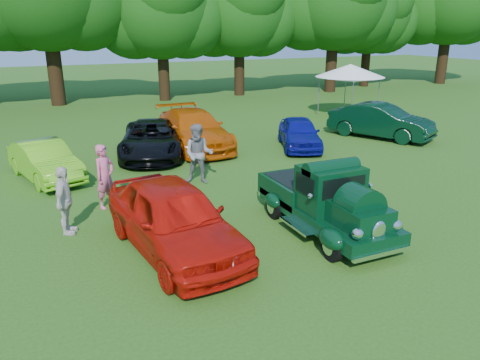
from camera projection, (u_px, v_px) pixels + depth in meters
name	position (u px, v px, depth m)	size (l,w,h in m)	color
ground	(307.00, 239.00, 11.41)	(120.00, 120.00, 0.00)	#2A5313
hero_pickup	(324.00, 202.00, 11.75)	(2.06, 4.43, 1.73)	black
red_convertible	(174.00, 218.00, 10.58)	(1.94, 4.82, 1.64)	#BA1008
back_car_lime	(45.00, 161.00, 15.72)	(1.37, 3.92, 1.29)	#5EB718
back_car_black	(152.00, 139.00, 18.57)	(2.31, 5.01, 1.39)	black
back_car_orange	(194.00, 129.00, 19.85)	(2.22, 5.45, 1.58)	#B94B06
back_car_blue	(299.00, 133.00, 19.85)	(1.54, 3.82, 1.30)	#0B0D7A
back_car_green	(381.00, 121.00, 21.66)	(1.65, 4.74, 1.56)	black
spectator_pink	(105.00, 176.00, 13.19)	(0.67, 0.44, 1.84)	#D0557B
spectator_grey	(199.00, 154.00, 15.23)	(0.96, 0.75, 1.98)	gray
spectator_white	(64.00, 201.00, 11.48)	(1.02, 0.42, 1.74)	beige
canopy_tent	(350.00, 71.00, 26.58)	(4.78, 4.78, 2.93)	white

